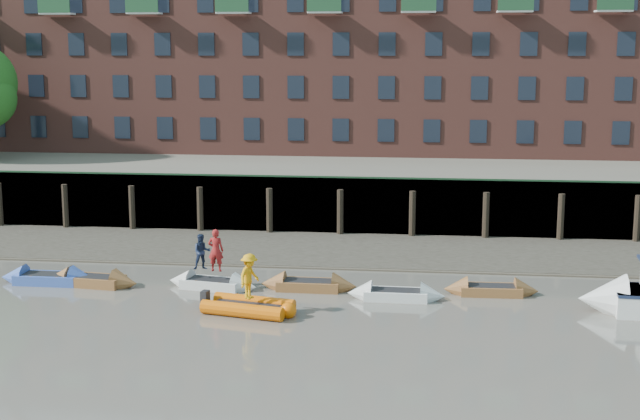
% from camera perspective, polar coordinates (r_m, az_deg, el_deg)
% --- Properties ---
extents(ground, '(220.00, 220.00, 0.00)m').
position_cam_1_polar(ground, '(29.47, -6.94, -10.21)').
color(ground, '#656057').
rests_on(ground, ground).
extents(foreshore, '(110.00, 8.00, 0.50)m').
position_cam_1_polar(foreshore, '(46.44, -1.62, -2.53)').
color(foreshore, '#3D382F').
rests_on(foreshore, ground).
extents(mud_band, '(110.00, 1.60, 0.10)m').
position_cam_1_polar(mud_band, '(43.17, -2.30, -3.51)').
color(mud_band, '#4C4336').
rests_on(mud_band, ground).
extents(river_wall, '(110.00, 1.23, 3.30)m').
position_cam_1_polar(river_wall, '(50.37, -0.89, 0.34)').
color(river_wall, '#2D2A26').
rests_on(river_wall, ground).
extents(bank_terrace, '(110.00, 28.00, 3.20)m').
position_cam_1_polar(bank_terrace, '(63.73, 0.79, 2.43)').
color(bank_terrace, '#5E594D').
rests_on(bank_terrace, ground).
extents(apartment_terrace, '(80.60, 15.56, 20.98)m').
position_cam_1_polar(apartment_terrace, '(64.18, 0.91, 12.53)').
color(apartment_terrace, brown).
rests_on(apartment_terrace, bank_terrace).
extents(rowboat_1, '(4.40, 1.29, 1.28)m').
position_cam_1_polar(rowboat_1, '(41.48, -16.99, -4.21)').
color(rowboat_1, '#3957B0').
rests_on(rowboat_1, ground).
extents(rowboat_2, '(4.40, 1.77, 1.24)m').
position_cam_1_polar(rowboat_2, '(40.61, -14.37, -4.40)').
color(rowboat_2, brown).
rests_on(rowboat_2, ground).
extents(rowboat_3, '(4.26, 1.93, 1.19)m').
position_cam_1_polar(rowboat_3, '(39.16, -6.91, -4.70)').
color(rowboat_3, silver).
rests_on(rowboat_3, ground).
extents(rowboat_4, '(4.20, 1.26, 1.21)m').
position_cam_1_polar(rowboat_4, '(38.64, -0.73, -4.82)').
color(rowboat_4, brown).
rests_on(rowboat_4, ground).
extents(rowboat_5, '(4.08, 1.25, 1.18)m').
position_cam_1_polar(rowboat_5, '(37.33, 4.88, -5.41)').
color(rowboat_5, silver).
rests_on(rowboat_5, ground).
extents(rowboat_6, '(4.02, 1.26, 1.16)m').
position_cam_1_polar(rowboat_6, '(38.59, 10.88, -5.05)').
color(rowboat_6, brown).
rests_on(rowboat_6, ground).
extents(rib_tender, '(3.83, 2.46, 0.65)m').
position_cam_1_polar(rib_tender, '(35.33, -4.38, -6.19)').
color(rib_tender, '#E66206').
rests_on(rib_tender, ground).
extents(person_rower_a, '(0.69, 0.46, 1.85)m').
position_cam_1_polar(person_rower_a, '(38.66, -6.69, -2.57)').
color(person_rower_a, maroon).
rests_on(person_rower_a, rowboat_3).
extents(person_rower_b, '(0.92, 0.82, 1.57)m').
position_cam_1_polar(person_rower_b, '(39.08, -7.57, -2.67)').
color(person_rower_b, '#19233F').
rests_on(person_rower_b, rowboat_3).
extents(person_rib_crew, '(1.04, 1.33, 1.80)m').
position_cam_1_polar(person_rib_crew, '(35.06, -4.54, -4.25)').
color(person_rib_crew, orange).
rests_on(person_rib_crew, rib_tender).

